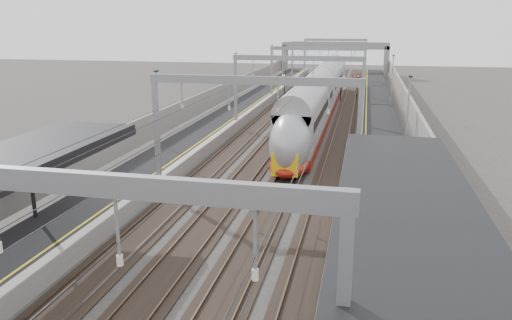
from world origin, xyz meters
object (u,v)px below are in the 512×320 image
at_px(train, 319,100).
at_px(overbridge, 335,50).
at_px(bench, 394,259).
at_px(signal_green, 284,81).

bearing_deg(train, overbridge, 91.70).
relative_size(overbridge, train, 0.42).
height_order(overbridge, bench, overbridge).
xyz_separation_m(overbridge, signal_green, (-5.20, -33.46, -2.89)).
relative_size(train, bench, 29.17).
bearing_deg(train, bench, -80.20).
distance_m(overbridge, train, 50.53).
distance_m(bench, signal_green, 56.23).
bearing_deg(bench, signal_green, 103.59).
height_order(overbridge, signal_green, overbridge).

